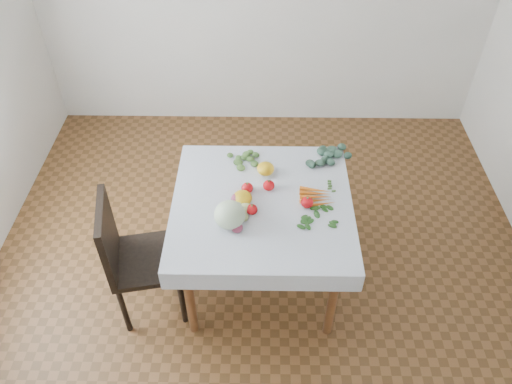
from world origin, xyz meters
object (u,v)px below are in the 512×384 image
(table, at_px, (262,214))
(carrot_bunch, at_px, (317,197))
(chair, at_px, (131,253))
(heirloom_back, at_px, (266,169))
(cabbage, at_px, (230,215))

(table, relative_size, carrot_bunch, 4.97)
(chair, relative_size, heirloom_back, 8.24)
(cabbage, relative_size, carrot_bunch, 0.92)
(chair, distance_m, heirloom_back, 1.01)
(carrot_bunch, bearing_deg, cabbage, -156.79)
(cabbage, height_order, heirloom_back, cabbage)
(heirloom_back, bearing_deg, table, -94.37)
(carrot_bunch, bearing_deg, table, -173.70)
(table, bearing_deg, cabbage, -134.74)
(table, relative_size, heirloom_back, 8.66)
(table, relative_size, cabbage, 5.41)
(table, distance_m, chair, 0.86)
(table, distance_m, heirloom_back, 0.31)
(carrot_bunch, bearing_deg, chair, -166.06)
(cabbage, distance_m, carrot_bunch, 0.59)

